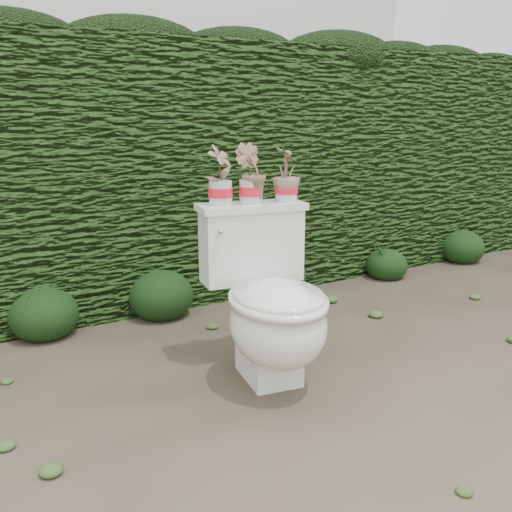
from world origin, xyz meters
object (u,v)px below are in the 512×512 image
potted_plant_left (220,177)px  potted_plant_center (251,175)px  toilet (270,306)px  potted_plant_right (286,176)px

potted_plant_left → potted_plant_center: 0.15m
toilet → potted_plant_left: bearing=121.9°
potted_plant_left → potted_plant_center: potted_plant_center is taller
toilet → potted_plant_center: (0.04, 0.24, 0.55)m
potted_plant_left → potted_plant_center: size_ratio=0.99×
potted_plant_left → potted_plant_right: bearing=-35.1°
toilet → potted_plant_right: potted_plant_right is taller
potted_plant_center → potted_plant_right: 0.18m
potted_plant_center → potted_plant_right: size_ratio=1.09×
toilet → potted_plant_center: size_ratio=2.99×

